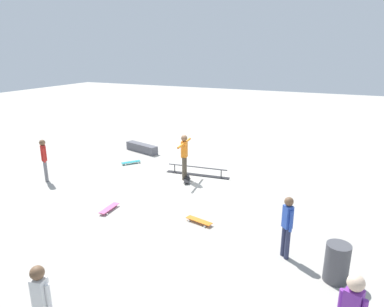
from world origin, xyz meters
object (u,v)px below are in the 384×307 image
(loose_skateboard_teal, at_px, (131,162))
(bystander_blue_shirt, at_px, (287,224))
(skateboard_main, at_px, (187,179))
(loose_skateboard_pink, at_px, (109,208))
(bystander_white_shirt, at_px, (42,305))
(trash_bin, at_px, (337,263))
(bystander_red_shirt, at_px, (44,158))
(loose_skateboard_orange, at_px, (199,221))
(skater_main, at_px, (184,154))
(skate_ledge, at_px, (142,148))
(grind_rail, at_px, (197,171))

(loose_skateboard_teal, bearing_deg, bystander_blue_shirt, 96.73)
(skateboard_main, height_order, loose_skateboard_pink, same)
(bystander_white_shirt, bearing_deg, skateboard_main, 89.45)
(skateboard_main, bearing_deg, trash_bin, -151.24)
(bystander_white_shirt, height_order, loose_skateboard_teal, bystander_white_shirt)
(bystander_red_shirt, relative_size, bystander_white_shirt, 0.99)
(bystander_blue_shirt, bearing_deg, loose_skateboard_orange, -149.09)
(skater_main, distance_m, loose_skateboard_teal, 3.05)
(skate_ledge, xyz_separation_m, loose_skateboard_orange, (-5.24, 5.32, -0.12))
(skater_main, height_order, loose_skateboard_orange, skater_main)
(trash_bin, bearing_deg, bystander_blue_shirt, -21.10)
(bystander_blue_shirt, xyz_separation_m, loose_skateboard_orange, (2.46, -0.68, -0.78))
(bystander_red_shirt, distance_m, bystander_white_shirt, 8.13)
(bystander_white_shirt, distance_m, loose_skateboard_orange, 5.04)
(grind_rail, relative_size, loose_skateboard_pink, 3.12)
(bystander_white_shirt, bearing_deg, loose_skateboard_orange, 75.04)
(grind_rail, distance_m, skater_main, 1.05)
(grind_rail, xyz_separation_m, skateboard_main, (0.10, 0.75, -0.07))
(skater_main, relative_size, bystander_blue_shirt, 1.12)
(grind_rail, height_order, trash_bin, trash_bin)
(grind_rail, xyz_separation_m, skater_main, (0.27, 0.59, 0.83))
(trash_bin, bearing_deg, skate_ledge, -36.05)
(loose_skateboard_pink, relative_size, trash_bin, 0.96)
(loose_skateboard_teal, xyz_separation_m, trash_bin, (-8.28, 4.71, 0.35))
(skater_main, bearing_deg, bystander_blue_shirt, 42.94)
(skate_ledge, bearing_deg, skateboard_main, 144.33)
(skater_main, relative_size, trash_bin, 2.01)
(skater_main, height_order, loose_skateboard_pink, skater_main)
(trash_bin, bearing_deg, skateboard_main, -36.31)
(skater_main, xyz_separation_m, bystander_blue_shirt, (-4.33, 3.61, -0.13))
(bystander_red_shirt, height_order, bystander_blue_shirt, bystander_red_shirt)
(skateboard_main, distance_m, loose_skateboard_orange, 3.24)
(skate_ledge, xyz_separation_m, skateboard_main, (-3.55, 2.55, -0.12))
(grind_rail, height_order, loose_skateboard_pink, grind_rail)
(skate_ledge, bearing_deg, bystander_blue_shirt, 142.13)
(bystander_red_shirt, xyz_separation_m, loose_skateboard_teal, (-1.68, -2.96, -0.81))
(loose_skateboard_pink, relative_size, loose_skateboard_orange, 0.98)
(skater_main, distance_m, loose_skateboard_orange, 3.59)
(grind_rail, xyz_separation_m, bystander_red_shirt, (4.78, 2.88, 0.74))
(skate_ledge, distance_m, loose_skateboard_orange, 7.47)
(skater_main, relative_size, skateboard_main, 2.08)
(skateboard_main, relative_size, bystander_white_shirt, 0.51)
(bystander_white_shirt, xyz_separation_m, loose_skateboard_pink, (2.29, -4.55, -0.82))
(grind_rail, height_order, bystander_blue_shirt, bystander_blue_shirt)
(bystander_red_shirt, relative_size, trash_bin, 1.87)
(grind_rail, xyz_separation_m, skate_ledge, (3.65, -1.80, 0.04))
(bystander_blue_shirt, bearing_deg, loose_skateboard_pink, -136.78)
(skateboard_main, relative_size, trash_bin, 0.96)
(loose_skateboard_orange, bearing_deg, skate_ledge, 147.77)
(bystander_red_shirt, relative_size, loose_skateboard_orange, 1.90)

